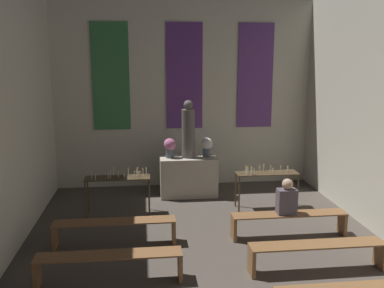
{
  "coord_description": "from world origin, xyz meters",
  "views": [
    {
      "loc": [
        -1.09,
        -1.73,
        3.4
      ],
      "look_at": [
        0.0,
        7.71,
        1.47
      ],
      "focal_mm": 40.0,
      "sensor_mm": 36.0,
      "label": 1
    }
  ],
  "objects": [
    {
      "name": "candle_rack_right",
      "position": [
        1.66,
        7.36,
        0.73
      ],
      "size": [
        1.41,
        0.43,
        1.02
      ],
      "color": "#473823",
      "rests_on": "ground_plane"
    },
    {
      "name": "statue",
      "position": [
        0.0,
        8.51,
        1.63
      ],
      "size": [
        0.32,
        0.32,
        1.41
      ],
      "color": "#5B5651",
      "rests_on": "altar"
    },
    {
      "name": "pew_third_right",
      "position": [
        1.65,
        4.39,
        0.35
      ],
      "size": [
        2.22,
        0.36,
        0.47
      ],
      "color": "brown",
      "rests_on": "ground_plane"
    },
    {
      "name": "person_seated",
      "position": [
        1.59,
        5.75,
        0.77
      ],
      "size": [
        0.36,
        0.24,
        0.69
      ],
      "color": "#564C56",
      "rests_on": "pew_back_right"
    },
    {
      "name": "flower_vase_left",
      "position": [
        -0.46,
        8.51,
        1.26
      ],
      "size": [
        0.3,
        0.3,
        0.48
      ],
      "color": "#4C5666",
      "rests_on": "altar"
    },
    {
      "name": "pew_third_left",
      "position": [
        -1.65,
        4.39,
        0.35
      ],
      "size": [
        2.22,
        0.36,
        0.47
      ],
      "color": "brown",
      "rests_on": "ground_plane"
    },
    {
      "name": "altar",
      "position": [
        0.0,
        8.51,
        0.49
      ],
      "size": [
        1.41,
        0.7,
        0.98
      ],
      "color": "#BCB29E",
      "rests_on": "ground_plane"
    },
    {
      "name": "candle_rack_left",
      "position": [
        -1.66,
        7.37,
        0.73
      ],
      "size": [
        1.41,
        0.43,
        1.04
      ],
      "color": "#473823",
      "rests_on": "ground_plane"
    },
    {
      "name": "flower_vase_right",
      "position": [
        0.46,
        8.51,
        1.26
      ],
      "size": [
        0.3,
        0.3,
        0.48
      ],
      "color": "#4C5666",
      "rests_on": "altar"
    },
    {
      "name": "pew_back_left",
      "position": [
        -1.65,
        5.75,
        0.35
      ],
      "size": [
        2.22,
        0.36,
        0.47
      ],
      "color": "brown",
      "rests_on": "ground_plane"
    },
    {
      "name": "wall_back",
      "position": [
        0.0,
        9.51,
        2.46
      ],
      "size": [
        6.98,
        0.16,
        4.86
      ],
      "color": "beige",
      "rests_on": "ground_plane"
    },
    {
      "name": "pew_back_right",
      "position": [
        1.65,
        5.75,
        0.35
      ],
      "size": [
        2.22,
        0.36,
        0.47
      ],
      "color": "brown",
      "rests_on": "ground_plane"
    }
  ]
}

